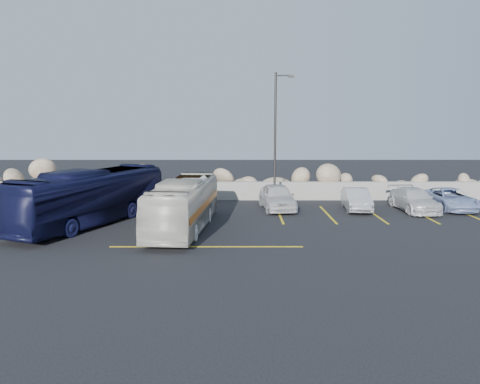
{
  "coord_description": "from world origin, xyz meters",
  "views": [
    {
      "loc": [
        0.38,
        -18.56,
        5.11
      ],
      "look_at": [
        0.4,
        4.0,
        1.72
      ],
      "focal_mm": 35.0,
      "sensor_mm": 36.0,
      "label": 1
    }
  ],
  "objects_px": {
    "car_a": "(277,197)",
    "car_d": "(450,199)",
    "tour_coach": "(90,197)",
    "lamppost": "(276,136)",
    "vintage_bus": "(184,204)",
    "car_b": "(356,199)",
    "car_c": "(414,200)"
  },
  "relations": [
    {
      "from": "tour_coach",
      "to": "car_b",
      "type": "height_order",
      "value": "tour_coach"
    },
    {
      "from": "vintage_bus",
      "to": "car_c",
      "type": "xyz_separation_m",
      "value": [
        12.76,
        4.64,
        -0.56
      ]
    },
    {
      "from": "car_a",
      "to": "tour_coach",
      "type": "bearing_deg",
      "value": -163.49
    },
    {
      "from": "car_a",
      "to": "car_b",
      "type": "bearing_deg",
      "value": -8.59
    },
    {
      "from": "tour_coach",
      "to": "car_a",
      "type": "bearing_deg",
      "value": 44.48
    },
    {
      "from": "car_a",
      "to": "lamppost",
      "type": "bearing_deg",
      "value": 86.46
    },
    {
      "from": "car_a",
      "to": "car_d",
      "type": "relative_size",
      "value": 1.0
    },
    {
      "from": "tour_coach",
      "to": "vintage_bus",
      "type": "bearing_deg",
      "value": 9.05
    },
    {
      "from": "car_d",
      "to": "lamppost",
      "type": "bearing_deg",
      "value": 173.26
    },
    {
      "from": "vintage_bus",
      "to": "car_b",
      "type": "distance_m",
      "value": 10.67
    },
    {
      "from": "vintage_bus",
      "to": "car_b",
      "type": "relative_size",
      "value": 2.27
    },
    {
      "from": "car_c",
      "to": "lamppost",
      "type": "bearing_deg",
      "value": 167.51
    },
    {
      "from": "vintage_bus",
      "to": "car_d",
      "type": "bearing_deg",
      "value": 23.87
    },
    {
      "from": "tour_coach",
      "to": "car_d",
      "type": "relative_size",
      "value": 2.25
    },
    {
      "from": "car_a",
      "to": "car_d",
      "type": "height_order",
      "value": "car_a"
    },
    {
      "from": "car_a",
      "to": "car_c",
      "type": "height_order",
      "value": "car_a"
    },
    {
      "from": "tour_coach",
      "to": "car_d",
      "type": "distance_m",
      "value": 20.35
    },
    {
      "from": "tour_coach",
      "to": "car_d",
      "type": "bearing_deg",
      "value": 33.68
    },
    {
      "from": "car_a",
      "to": "car_b",
      "type": "height_order",
      "value": "car_a"
    },
    {
      "from": "lamppost",
      "to": "car_b",
      "type": "xyz_separation_m",
      "value": [
        4.64,
        -1.17,
        -3.66
      ]
    },
    {
      "from": "car_a",
      "to": "car_c",
      "type": "xyz_separation_m",
      "value": [
        7.89,
        -0.46,
        -0.1
      ]
    },
    {
      "from": "car_d",
      "to": "vintage_bus",
      "type": "bearing_deg",
      "value": -162.96
    },
    {
      "from": "lamppost",
      "to": "vintage_bus",
      "type": "bearing_deg",
      "value": -128.67
    },
    {
      "from": "lamppost",
      "to": "tour_coach",
      "type": "distance_m",
      "value": 11.23
    },
    {
      "from": "vintage_bus",
      "to": "car_d",
      "type": "xyz_separation_m",
      "value": [
        15.08,
        5.16,
        -0.59
      ]
    },
    {
      "from": "car_d",
      "to": "car_a",
      "type": "bearing_deg",
      "value": 178.46
    },
    {
      "from": "lamppost",
      "to": "tour_coach",
      "type": "xyz_separation_m",
      "value": [
        -9.68,
        -4.89,
        -2.91
      ]
    },
    {
      "from": "tour_coach",
      "to": "car_a",
      "type": "height_order",
      "value": "tour_coach"
    },
    {
      "from": "vintage_bus",
      "to": "tour_coach",
      "type": "bearing_deg",
      "value": 171.74
    },
    {
      "from": "lamppost",
      "to": "tour_coach",
      "type": "bearing_deg",
      "value": -153.19
    },
    {
      "from": "car_c",
      "to": "car_d",
      "type": "xyz_separation_m",
      "value": [
        2.32,
        0.52,
        -0.03
      ]
    },
    {
      "from": "car_d",
      "to": "car_b",
      "type": "bearing_deg",
      "value": -178.91
    }
  ]
}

